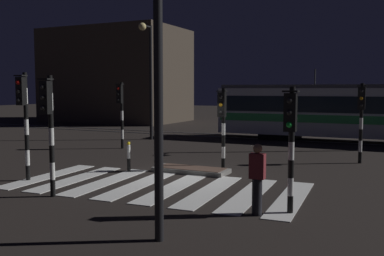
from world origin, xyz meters
The scene contains 16 objects.
ground_plane centered at (0.00, 0.00, 0.00)m, with size 120.00×120.00×0.00m, color black.
rail_near centered at (0.00, 11.96, 0.01)m, with size 80.00×0.12×0.03m, color #59595E.
rail_far centered at (0.00, 13.39, 0.01)m, with size 80.00×0.12×0.03m, color #59595E.
crosswalk_zebra centered at (0.00, -1.85, 0.01)m, with size 9.18×4.82×0.02m.
traffic_island centered at (0.00, 0.66, 0.09)m, with size 2.74×1.02×0.18m.
traffic_light_corner_far_left centered at (-5.89, 4.88, 2.21)m, with size 0.36×0.42×3.34m.
traffic_light_corner_near_left centered at (-4.22, -2.99, 2.33)m, with size 0.36×0.42×3.53m.
traffic_light_kerb_mid_left centered at (-1.95, -4.30, 2.22)m, with size 0.36×0.42×3.37m.
traffic_light_corner_far_right centered at (5.34, 5.27, 2.13)m, with size 0.36×0.42×3.23m.
traffic_light_median_centre centered at (0.85, 1.57, 1.99)m, with size 0.36×0.42×3.03m.
traffic_light_corner_near_right centered at (4.41, -3.15, 2.01)m, with size 0.36×0.42×3.05m.
street_lamp_trackside_left centered at (-6.59, 8.77, 4.31)m, with size 0.44×1.21×6.73m.
tram centered at (4.61, 12.67, 1.75)m, with size 15.94×2.58×4.15m.
pedestrian_waiting_at_kerb centered at (3.73, -3.53, 0.88)m, with size 0.36×0.24×1.71m.
bollard_island_edge centered at (-2.04, -0.27, 0.56)m, with size 0.12×0.12×1.11m.
building_backdrop centered at (-17.39, 20.97, 4.24)m, with size 12.33×8.00×8.48m, color #42382D.
Camera 1 is at (6.69, -13.42, 2.99)m, focal length 41.05 mm.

